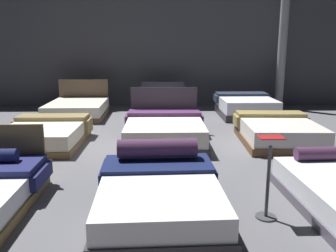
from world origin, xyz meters
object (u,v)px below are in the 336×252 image
object	(u,v)px
bed_1	(159,193)
support_pillar	(282,54)
bed_6	(78,109)
price_sign	(268,188)
bed_5	(278,132)
bed_8	(246,107)
bed_4	(165,131)
bed_3	(45,134)
bed_7	(163,108)

from	to	relation	value
bed_1	support_pillar	xyz separation A→B (m)	(3.88, 7.28, 1.52)
bed_6	price_sign	xyz separation A→B (m)	(3.60, -6.19, 0.15)
bed_6	bed_1	bearing A→B (deg)	-69.52
bed_5	bed_8	world-z (taller)	bed_8
bed_6	support_pillar	distance (m)	6.55
bed_4	bed_6	xyz separation A→B (m)	(-2.46, 2.91, -0.04)
bed_5	bed_6	size ratio (longest dim) A/B	0.94
bed_3	bed_8	distance (m)	5.68
bed_1	price_sign	distance (m)	1.27
bed_7	bed_5	bearing A→B (deg)	-50.54
bed_8	bed_4	bearing A→B (deg)	-129.77
bed_4	support_pillar	xyz separation A→B (m)	(3.78, 4.20, 1.49)
bed_5	bed_6	world-z (taller)	bed_6
bed_4	bed_6	distance (m)	3.81
bed_1	price_sign	size ratio (longest dim) A/B	2.07
bed_6	bed_8	xyz separation A→B (m)	(4.85, 0.00, 0.05)
bed_1	bed_8	size ratio (longest dim) A/B	1.05
bed_3	bed_7	size ratio (longest dim) A/B	0.94
bed_7	bed_8	world-z (taller)	bed_7
bed_5	support_pillar	bearing A→B (deg)	73.55
bed_4	bed_1	bearing A→B (deg)	-92.03
bed_5	bed_1	bearing A→B (deg)	-126.82
price_sign	support_pillar	xyz separation A→B (m)	(2.64, 7.48, 1.38)
bed_1	bed_8	distance (m)	6.49
bed_4	price_sign	size ratio (longest dim) A/B	2.08
bed_7	bed_8	xyz separation A→B (m)	(2.41, -0.04, 0.03)
bed_3	support_pillar	size ratio (longest dim) A/B	0.55
bed_4	bed_7	bearing A→B (deg)	90.31
bed_5	price_sign	size ratio (longest dim) A/B	2.04
bed_6	support_pillar	bearing A→B (deg)	10.65
bed_1	support_pillar	distance (m)	8.39
bed_1	bed_4	xyz separation A→B (m)	(0.10, 3.08, 0.03)
bed_4	support_pillar	distance (m)	5.84
bed_3	bed_5	bearing A→B (deg)	0.42
bed_5	support_pillar	world-z (taller)	support_pillar
bed_6	bed_7	distance (m)	2.44
price_sign	bed_6	bearing A→B (deg)	120.19
support_pillar	bed_1	bearing A→B (deg)	-118.09
bed_1	bed_5	xyz separation A→B (m)	(2.46, 3.04, 0.01)
bed_1	bed_5	distance (m)	3.91
bed_1	bed_5	bearing A→B (deg)	48.76
bed_8	price_sign	world-z (taller)	price_sign
bed_7	price_sign	size ratio (longest dim) A/B	2.08
bed_3	bed_7	distance (m)	3.87
bed_6	bed_4	bearing A→B (deg)	-50.81
bed_3	bed_5	world-z (taller)	bed_5
bed_4	bed_6	bearing A→B (deg)	130.09
bed_3	bed_5	xyz separation A→B (m)	(4.81, 0.03, 0.02)
bed_8	price_sign	bearing A→B (deg)	-101.81
bed_3	support_pillar	bearing A→B (deg)	34.48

